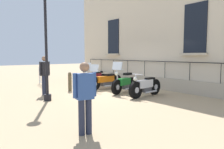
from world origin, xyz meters
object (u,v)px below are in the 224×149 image
Objects in this scene: crowd_barrier at (43,76)px; motorcycle_maroon at (95,78)px; motorcycle_green at (124,83)px; motorcycle_orange at (105,81)px; lamppost at (46,32)px; motorcycle_white at (145,87)px; pedestrian_standing at (45,73)px; pedestrian_walking at (85,94)px; bollard at (70,82)px.

motorcycle_maroon is at bearing 138.08° from crowd_barrier.
motorcycle_maroon is 2.49m from motorcycle_green.
lamppost reaches higher than motorcycle_orange.
motorcycle_white is 4.49m from lamppost.
pedestrian_standing is at bearing -8.19° from motorcycle_orange.
pedestrian_walking is at bearing 78.21° from pedestrian_standing.
motorcycle_white is at bearing 91.03° from motorcycle_maroon.
motorcycle_white is at bearing 120.83° from bollard.
pedestrian_walking reaches higher than motorcycle_green.
pedestrian_standing is (3.09, 0.76, 0.50)m from motorcycle_maroon.
motorcycle_orange is at bearing -130.58° from pedestrian_walking.
motorcycle_white is at bearing -153.01° from pedestrian_walking.
pedestrian_standing reaches higher than bollard.
crowd_barrier is 1.22× the size of pedestrian_walking.
pedestrian_walking reaches higher than motorcycle_orange.
motorcycle_orange is 1.32m from motorcycle_green.
pedestrian_standing reaches higher than crowd_barrier.
bollard is at bearing 17.20° from motorcycle_maroon.
motorcycle_maroon is 0.46× the size of lamppost.
pedestrian_standing is at bearing 8.70° from bollard.
pedestrian_walking is at bearing 54.61° from motorcycle_maroon.
pedestrian_walking is at bearing 75.86° from crowd_barrier.
lamppost reaches higher than motorcycle_maroon.
crowd_barrier is 2.89m from pedestrian_standing.
motorcycle_orange is at bearing -84.96° from motorcycle_white.
lamppost is (3.31, 0.78, 2.14)m from motorcycle_orange.
motorcycle_orange is 1.27× the size of pedestrian_standing.
crowd_barrier is (2.14, -4.45, 0.13)m from motorcycle_green.
motorcycle_white is 1.16× the size of pedestrian_standing.
lamppost is at bearing 13.26° from motorcycle_orange.
motorcycle_maroon is 3.22m from pedestrian_standing.
motorcycle_white is 4.35m from pedestrian_standing.
lamppost is at bearing -8.86° from motorcycle_green.
motorcycle_white is 3.65m from bollard.
pedestrian_walking is at bearing 26.99° from motorcycle_white.
pedestrian_standing is (2.94, -0.42, 0.52)m from motorcycle_orange.
motorcycle_green is 2.04× the size of bollard.
motorcycle_maroon is 1.19m from motorcycle_orange.
motorcycle_maroon is 1.89m from bollard.
lamppost is 2.75× the size of pedestrian_walking.
motorcycle_orange is 4.02m from lamppost.
motorcycle_white is (-0.22, 2.52, -0.02)m from motorcycle_orange.
motorcycle_green is 4.94m from crowd_barrier.
motorcycle_maroon reaches higher than bollard.
pedestrian_walking is (4.11, 3.35, 0.45)m from motorcycle_green.
motorcycle_green is 5.32m from pedestrian_walking.
pedestrian_standing reaches higher than motorcycle_white.
motorcycle_white is 0.45× the size of lamppost.
motorcycle_orange is 1.36× the size of pedestrian_walking.
motorcycle_orange reaches higher than motorcycle_white.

